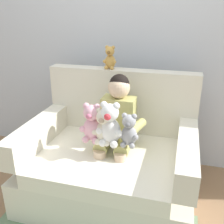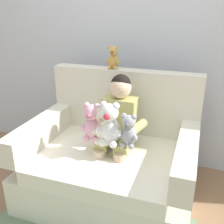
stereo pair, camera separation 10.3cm
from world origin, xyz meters
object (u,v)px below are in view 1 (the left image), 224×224
object	(u,v)px
plush_grey	(129,131)
plush_cream	(104,127)
plush_pink	(92,124)
armchair	(111,161)
plush_white	(110,125)
seated_child	(117,122)
plush_honey_on_backrest	(110,58)

from	to	relation	value
plush_grey	plush_cream	xyz separation A→B (m)	(-0.19, -0.01, 0.01)
plush_pink	armchair	bearing A→B (deg)	69.21
armchair	plush_white	distance (m)	0.42
plush_pink	seated_child	bearing A→B (deg)	68.01
plush_honey_on_backrest	armchair	bearing A→B (deg)	-64.77
armchair	seated_child	world-z (taller)	seated_child
plush_white	armchair	bearing A→B (deg)	102.61
seated_child	plush_white	xyz separation A→B (m)	(-0.00, -0.17, 0.05)
plush_cream	plush_grey	bearing A→B (deg)	8.76
seated_child	plush_grey	bearing A→B (deg)	-44.38
seated_child	plush_pink	size ratio (longest dim) A/B	2.73
seated_child	plush_pink	bearing A→B (deg)	-128.17
plush_pink	plush_honey_on_backrest	world-z (taller)	plush_honey_on_backrest
armchair	plush_white	bearing A→B (deg)	-76.51
plush_white	plush_honey_on_backrest	bearing A→B (deg)	105.08
armchair	plush_white	size ratio (longest dim) A/B	3.96
plush_pink	plush_honey_on_backrest	xyz separation A→B (m)	(0.00, 0.48, 0.40)
seated_child	plush_white	world-z (taller)	seated_child
plush_honey_on_backrest	plush_cream	bearing A→B (deg)	-71.04
plush_grey	plush_honey_on_backrest	distance (m)	0.70
plush_cream	plush_pink	world-z (taller)	plush_pink
armchair	plush_grey	bearing A→B (deg)	-36.08
seated_child	plush_cream	distance (m)	0.18
plush_grey	plush_white	size ratio (longest dim) A/B	0.77
armchair	seated_child	size ratio (longest dim) A/B	1.59
seated_child	armchair	bearing A→B (deg)	-132.08
plush_cream	plush_white	bearing A→B (deg)	2.20
armchair	plush_cream	bearing A→B (deg)	-97.17
plush_honey_on_backrest	plush_pink	bearing A→B (deg)	-81.95
plush_white	plush_pink	distance (m)	0.15
armchair	seated_child	distance (m)	0.35
plush_cream	plush_white	size ratio (longest dim) A/B	0.84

